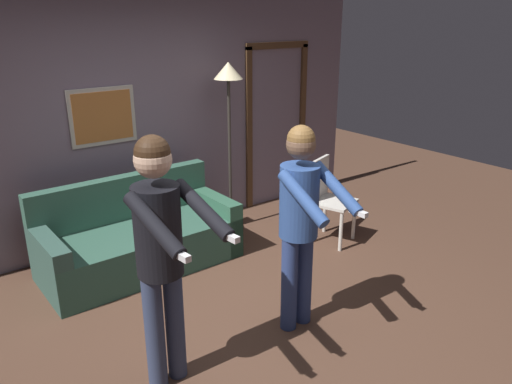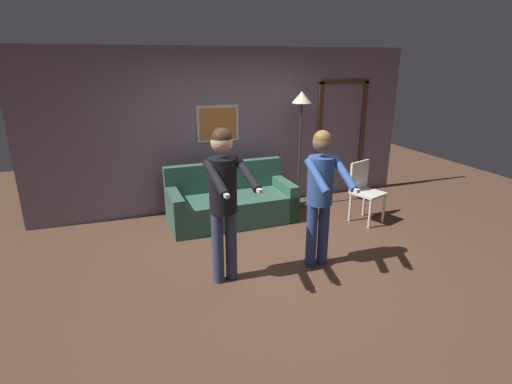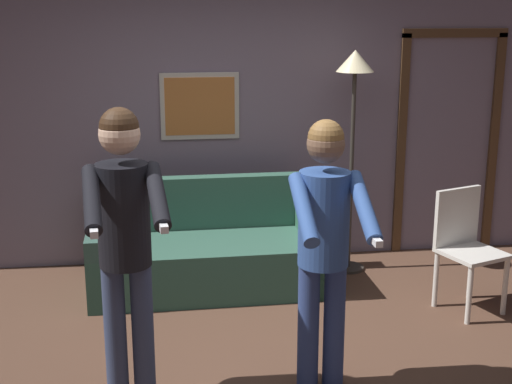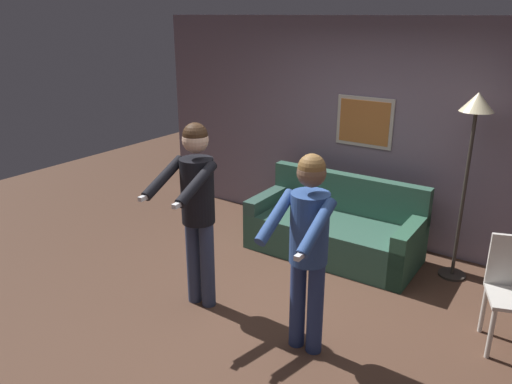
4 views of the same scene
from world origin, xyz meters
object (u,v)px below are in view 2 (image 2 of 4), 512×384
person_standing_right (321,188)px  dining_chair_distant (364,188)px  person_standing_left (224,192)px  torchiere_lamp (301,113)px  couch (231,204)px

person_standing_right → dining_chair_distant: bearing=37.7°
person_standing_left → dining_chair_distant: 2.75m
torchiere_lamp → person_standing_right: 2.15m
torchiere_lamp → person_standing_left: size_ratio=1.10×
person_standing_right → dining_chair_distant: person_standing_right is taller
couch → person_standing_left: (-0.57, -1.69, 0.79)m
person_standing_right → dining_chair_distant: size_ratio=1.79×
couch → person_standing_right: (0.58, -1.72, 0.72)m
couch → torchiere_lamp: (1.27, 0.23, 1.31)m
couch → dining_chair_distant: 2.06m
dining_chair_distant → torchiere_lamp: bearing=126.0°
person_standing_left → person_standing_right: (1.15, -0.04, -0.07)m
torchiere_lamp → person_standing_left: (-1.84, -1.92, -0.52)m
couch → torchiere_lamp: 1.84m
torchiere_lamp → dining_chair_distant: bearing=-54.0°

